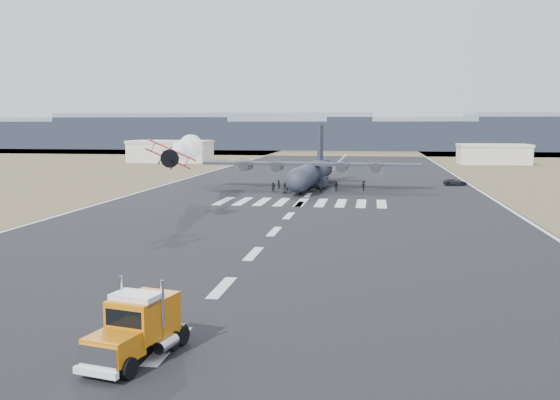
% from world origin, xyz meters
% --- Properties ---
extents(ground, '(500.00, 500.00, 0.00)m').
position_xyz_m(ground, '(0.00, 0.00, 0.00)').
color(ground, black).
rests_on(ground, ground).
extents(scrub_far, '(500.00, 80.00, 0.00)m').
position_xyz_m(scrub_far, '(0.00, 230.00, 0.00)').
color(scrub_far, brown).
rests_on(scrub_far, ground).
extents(runway_markings, '(60.00, 260.00, 0.01)m').
position_xyz_m(runway_markings, '(0.00, 60.00, 0.01)').
color(runway_markings, silver).
rests_on(runway_markings, ground).
extents(ridge_seg_b, '(150.00, 50.00, 15.00)m').
position_xyz_m(ridge_seg_b, '(-130.00, 260.00, 7.50)').
color(ridge_seg_b, slate).
rests_on(ridge_seg_b, ground).
extents(ridge_seg_c, '(150.00, 50.00, 17.00)m').
position_xyz_m(ridge_seg_c, '(-65.00, 260.00, 8.50)').
color(ridge_seg_c, slate).
rests_on(ridge_seg_c, ground).
extents(ridge_seg_d, '(150.00, 50.00, 13.00)m').
position_xyz_m(ridge_seg_d, '(0.00, 260.00, 6.50)').
color(ridge_seg_d, slate).
rests_on(ridge_seg_d, ground).
extents(ridge_seg_e, '(150.00, 50.00, 15.00)m').
position_xyz_m(ridge_seg_e, '(65.00, 260.00, 7.50)').
color(ridge_seg_e, slate).
rests_on(ridge_seg_e, ground).
extents(hangar_left, '(24.50, 14.50, 6.70)m').
position_xyz_m(hangar_left, '(-52.00, 145.00, 3.41)').
color(hangar_left, beige).
rests_on(hangar_left, ground).
extents(hangar_right, '(20.50, 12.50, 5.90)m').
position_xyz_m(hangar_right, '(46.00, 150.00, 3.01)').
color(hangar_right, beige).
rests_on(hangar_right, ground).
extents(semi_truck, '(3.81, 7.68, 3.37)m').
position_xyz_m(semi_truck, '(-0.90, -13.92, 1.66)').
color(semi_truck, black).
rests_on(semi_truck, ground).
extents(aerobatic_biplane, '(5.73, 5.71, 3.92)m').
position_xyz_m(aerobatic_biplane, '(-14.00, 30.29, 7.99)').
color(aerobatic_biplane, red).
extents(smoke_trail, '(6.21, 23.57, 3.90)m').
position_xyz_m(smoke_trail, '(-17.62, 50.02, 8.14)').
color(smoke_trail, white).
extents(transport_aircraft, '(40.25, 33.13, 11.62)m').
position_xyz_m(transport_aircraft, '(-0.68, 72.93, 3.00)').
color(transport_aircraft, '#202230').
rests_on(transport_aircraft, ground).
extents(support_vehicle, '(4.67, 2.47, 1.25)m').
position_xyz_m(support_vehicle, '(26.44, 80.76, 0.63)').
color(support_vehicle, black).
rests_on(support_vehicle, ground).
extents(crew_a, '(0.85, 0.83, 1.81)m').
position_xyz_m(crew_a, '(-4.01, 64.07, 0.90)').
color(crew_a, black).
rests_on(crew_a, ground).
extents(crew_b, '(0.90, 0.65, 1.68)m').
position_xyz_m(crew_b, '(-6.52, 63.78, 0.84)').
color(crew_b, black).
rests_on(crew_b, ground).
extents(crew_c, '(1.16, 1.31, 1.88)m').
position_xyz_m(crew_c, '(9.07, 68.11, 0.94)').
color(crew_c, black).
rests_on(crew_c, ground).
extents(crew_d, '(1.19, 1.06, 1.82)m').
position_xyz_m(crew_d, '(4.29, 66.68, 0.91)').
color(crew_d, black).
rests_on(crew_d, ground).
extents(crew_e, '(1.05, 0.93, 1.83)m').
position_xyz_m(crew_e, '(-4.28, 62.02, 0.91)').
color(crew_e, black).
rests_on(crew_e, ground).
extents(crew_f, '(1.24, 1.73, 1.80)m').
position_xyz_m(crew_f, '(-3.18, 66.67, 0.90)').
color(crew_f, black).
rests_on(crew_f, ground).
extents(crew_g, '(0.77, 0.82, 1.79)m').
position_xyz_m(crew_g, '(1.80, 63.71, 0.90)').
color(crew_g, black).
rests_on(crew_g, ground).
extents(crew_h, '(0.89, 0.93, 1.64)m').
position_xyz_m(crew_h, '(-6.49, 69.57, 0.82)').
color(crew_h, black).
rests_on(crew_h, ground).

